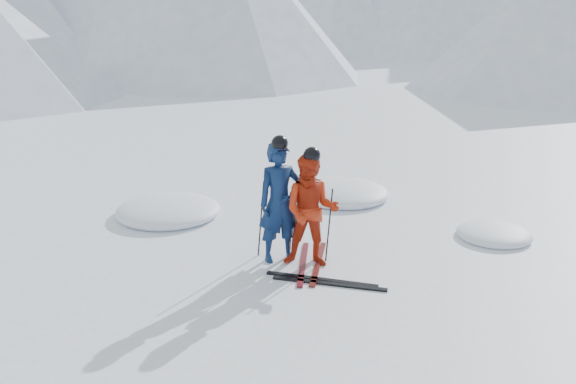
{
  "coord_description": "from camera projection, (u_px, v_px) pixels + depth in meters",
  "views": [
    {
      "loc": [
        -2.24,
        -8.66,
        3.93
      ],
      "look_at": [
        -1.74,
        0.5,
        1.1
      ],
      "focal_mm": 38.0,
      "sensor_mm": 36.0,
      "label": 1
    }
  ],
  "objects": [
    {
      "name": "ski_worn_left",
      "position": [
        303.0,
        264.0,
        9.61
      ],
      "size": [
        0.32,
        1.7,
        0.03
      ],
      "primitive_type": "cube",
      "rotation": [
        0.0,
        0.0,
        -0.14
      ],
      "color": "black",
      "rests_on": "ground"
    },
    {
      "name": "snow_lumps",
      "position": [
        317.0,
        216.0,
        11.82
      ],
      "size": [
        9.53,
        5.97,
        0.45
      ],
      "color": "white",
      "rests_on": "ground"
    },
    {
      "name": "pole_blue_right",
      "position": [
        295.0,
        216.0,
        9.87
      ],
      "size": [
        0.13,
        0.08,
        1.28
      ],
      "primitive_type": "cylinder",
      "rotation": [
        -0.04,
        0.08,
        0.0
      ],
      "color": "black",
      "rests_on": "ground"
    },
    {
      "name": "pole_red_left",
      "position": [
        291.0,
        224.0,
        9.67
      ],
      "size": [
        0.12,
        0.09,
        1.19
      ],
      "primitive_type": "cylinder",
      "rotation": [
        0.06,
        0.08,
        0.0
      ],
      "color": "black",
      "rests_on": "ground"
    },
    {
      "name": "ski_worn_right",
      "position": [
        318.0,
        263.0,
        9.62
      ],
      "size": [
        0.44,
        1.68,
        0.03
      ],
      "primitive_type": "cube",
      "rotation": [
        0.0,
        0.0,
        -0.21
      ],
      "color": "black",
      "rests_on": "ground"
    },
    {
      "name": "ski_loose_a",
      "position": [
        321.0,
        279.0,
        9.05
      ],
      "size": [
        1.63,
        0.66,
        0.03
      ],
      "primitive_type": "cube",
      "rotation": [
        0.0,
        0.0,
        1.22
      ],
      "color": "black",
      "rests_on": "ground"
    },
    {
      "name": "pole_blue_left",
      "position": [
        261.0,
        219.0,
        9.75
      ],
      "size": [
        0.13,
        0.09,
        1.28
      ],
      "primitive_type": "cylinder",
      "rotation": [
        0.05,
        0.08,
        0.0
      ],
      "color": "black",
      "rests_on": "ground"
    },
    {
      "name": "skier_red",
      "position": [
        311.0,
        211.0,
        9.36
      ],
      "size": [
        0.97,
        0.82,
        1.79
      ],
      "primitive_type": "imported",
      "rotation": [
        0.0,
        0.0,
        -0.17
      ],
      "color": "#B3270E",
      "rests_on": "ground"
    },
    {
      "name": "ski_loose_b",
      "position": [
        329.0,
        284.0,
        8.92
      ],
      "size": [
        1.65,
        0.61,
        0.03
      ],
      "primitive_type": "cube",
      "rotation": [
        0.0,
        0.0,
        1.26
      ],
      "color": "black",
      "rests_on": "ground"
    },
    {
      "name": "pole_red_right",
      "position": [
        329.0,
        225.0,
        9.6
      ],
      "size": [
        0.12,
        0.08,
        1.19
      ],
      "primitive_type": "cylinder",
      "rotation": [
        -0.05,
        0.08,
        0.0
      ],
      "color": "black",
      "rests_on": "ground"
    },
    {
      "name": "ground",
      "position": [
        400.0,
        267.0,
        9.53
      ],
      "size": [
        160.0,
        160.0,
        0.0
      ],
      "primitive_type": "plane",
      "color": "white",
      "rests_on": "ground"
    },
    {
      "name": "skier_blue",
      "position": [
        280.0,
        203.0,
        9.52
      ],
      "size": [
        0.81,
        0.66,
        1.93
      ],
      "primitive_type": "imported",
      "rotation": [
        0.0,
        0.0,
        0.32
      ],
      "color": "#0B1F47",
      "rests_on": "ground"
    }
  ]
}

